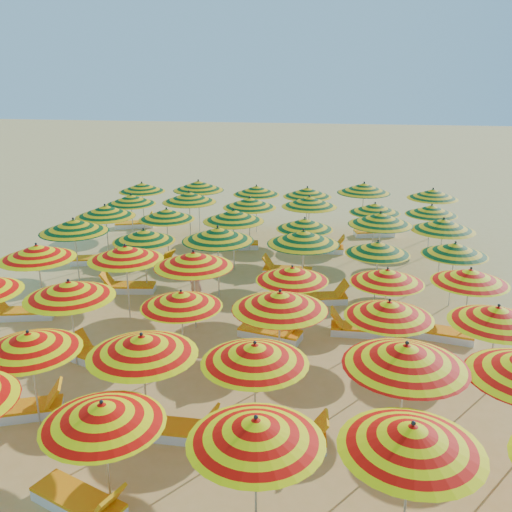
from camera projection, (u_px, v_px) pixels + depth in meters
The scene contains 63 objects.
ground at pixel (254, 311), 17.18m from camera, with size 120.00×120.00×0.00m, color #E1B364.
umbrella_2 at pixel (102, 414), 8.92m from camera, with size 2.08×2.08×2.10m.
umbrella_3 at pixel (256, 431), 8.36m from camera, with size 2.65×2.65×2.21m.
umbrella_4 at pixel (412, 437), 8.14m from camera, with size 2.70×2.70×2.26m.
umbrella_7 at pixel (29, 342), 11.16m from camera, with size 2.21×2.21×2.15m.
umbrella_8 at pixel (142, 345), 10.82m from camera, with size 2.45×2.45×2.26m.
umbrella_9 at pixel (255, 353), 10.66m from camera, with size 2.70×2.70×2.18m.
umbrella_10 at pixel (406, 355), 10.18m from camera, with size 2.73×2.73×2.41m.
umbrella_13 at pixel (69, 290), 13.48m from camera, with size 2.77×2.77×2.28m.
umbrella_14 at pixel (181, 299), 13.39m from camera, with size 2.55×2.55×2.07m.
umbrella_15 at pixel (280, 301), 12.75m from camera, with size 2.26×2.26×2.32m.
umbrella_16 at pixel (389, 309), 12.72m from camera, with size 2.32×2.32×2.13m.
umbrella_17 at pixel (498, 315), 12.27m from camera, with size 2.23×2.23×2.20m.
umbrella_18 at pixel (37, 252), 16.18m from camera, with size 2.59×2.59×2.29m.
umbrella_19 at pixel (125, 253), 16.13m from camera, with size 2.31×2.31×2.28m.
umbrella_20 at pixel (193, 259), 15.48m from camera, with size 2.87×2.87×2.32m.
umbrella_21 at pixel (292, 274), 15.06m from camera, with size 2.34×2.34×2.06m.
umbrella_22 at pixel (387, 276), 14.89m from camera, with size 2.21×2.21×2.07m.
umbrella_23 at pixel (470, 276), 14.77m from camera, with size 2.21×2.21×2.11m.
umbrella_24 at pixel (74, 226), 18.55m from camera, with size 2.68×2.68×2.38m.
umbrella_25 at pixel (144, 235), 18.24m from camera, with size 2.57×2.57×2.13m.
umbrella_26 at pixel (218, 234), 17.63m from camera, with size 2.66×2.66×2.37m.
umbrella_27 at pixel (303, 237), 17.35m from camera, with size 2.84×2.84×2.36m.
umbrella_28 at pixel (378, 248), 17.16m from camera, with size 2.07×2.07×2.08m.
umbrella_29 at pixel (455, 249), 17.01m from camera, with size 2.18×2.18×2.09m.
umbrella_30 at pixel (105, 211), 20.69m from camera, with size 2.80×2.80×2.31m.
umbrella_31 at pixel (167, 214), 20.75m from camera, with size 2.28×2.28×2.17m.
umbrella_32 at pixel (233, 216), 20.05m from camera, with size 2.67×2.67×2.31m.
umbrella_33 at pixel (305, 224), 19.69m from camera, with size 2.23×2.23×2.10m.
umbrella_34 at pixel (381, 219), 19.50m from camera, with size 2.88×2.88×2.35m.
umbrella_35 at pixel (443, 225), 19.06m from camera, with size 2.82×2.82×2.26m.
umbrella_36 at pixel (131, 199), 23.15m from camera, with size 2.60×2.60×2.14m.
umbrella_37 at pixel (189, 197), 22.87m from camera, with size 2.20×2.20×2.31m.
umbrella_38 at pixel (250, 203), 22.26m from camera, with size 2.76×2.76×2.23m.
umbrella_39 at pixel (309, 202), 22.16m from camera, with size 2.69×2.69×2.30m.
umbrella_40 at pixel (375, 208), 21.92m from camera, with size 2.10×2.10×2.09m.
umbrella_41 at pixel (432, 210), 21.64m from camera, with size 2.08×2.08×2.09m.
umbrella_42 at pixel (142, 187), 25.30m from camera, with size 2.09×2.09×2.18m.
umbrella_43 at pixel (198, 186), 24.87m from camera, with size 2.62×2.62×2.36m.
umbrella_44 at pixel (256, 190), 24.82m from camera, with size 2.54×2.54×2.16m.
umbrella_45 at pixel (307, 192), 24.24m from camera, with size 2.27×2.27×2.20m.
umbrella_46 at pixel (364, 188), 24.21m from camera, with size 2.86×2.86×2.40m.
umbrella_47 at pixel (433, 194), 23.78m from camera, with size 2.43×2.43×2.23m.
lounger_0 at pixel (80, 502), 9.46m from camera, with size 1.82×1.19×0.69m.
lounger_3 at pixel (23, 410), 12.00m from camera, with size 1.82×1.17×0.69m.
lounger_4 at pixel (177, 430), 11.33m from camera, with size 1.74×0.60×0.69m.
lounger_5 at pixel (285, 439), 11.07m from camera, with size 1.77×0.72×0.69m.
lounger_6 at pixel (98, 358), 14.10m from camera, with size 1.82×1.19×0.69m.
lounger_7 at pixel (255, 369), 13.63m from camera, with size 1.82×1.18×0.69m.
lounger_8 at pixel (23, 313), 16.71m from camera, with size 1.82×0.95×0.69m.
lounger_9 at pixel (272, 333), 15.45m from camera, with size 1.82×0.99×0.69m.
lounger_10 at pixel (360, 329), 15.69m from camera, with size 1.73×0.59×0.69m.
lounger_11 at pixel (439, 333), 15.47m from camera, with size 1.82×0.94×0.69m.
lounger_12 at pixel (127, 287), 18.67m from camera, with size 1.80×0.81×0.69m.
lounger_13 at pixel (321, 298), 17.78m from camera, with size 1.82×0.96×0.69m.
lounger_14 at pixel (96, 260), 21.32m from camera, with size 1.82×0.97×0.69m.
lounger_15 at pixel (154, 261), 21.16m from camera, with size 1.82×1.18×0.69m.
lounger_16 at pixel (286, 271), 20.15m from camera, with size 1.75×0.65×0.69m.
lounger_17 at pixel (236, 245), 23.08m from camera, with size 1.81×0.88×0.69m.
lounger_18 at pixel (323, 248), 22.64m from camera, with size 1.75×0.62×0.69m.
lounger_19 at pixel (135, 224), 26.11m from camera, with size 1.83×1.09×0.69m.
lounger_20 at pixel (375, 233), 24.77m from camera, with size 1.82×0.98×0.69m.
beachgoer_a at pixel (196, 280), 17.54m from camera, with size 0.55×0.36×1.52m, color #DE9E7D.
Camera 1 is at (2.43, -15.58, 7.03)m, focal length 40.00 mm.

